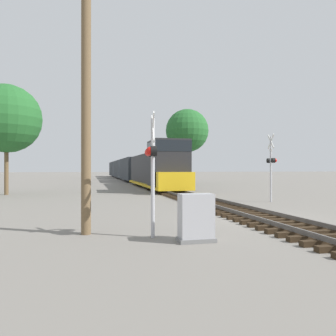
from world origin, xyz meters
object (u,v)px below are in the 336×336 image
utility_pole (86,95)px  tree_far_right (6,119)px  crossing_signal_near (152,159)px  tree_mid_background (187,131)px  crossing_signal_far (271,163)px  relay_cabinet (196,218)px  freight_train (129,169)px

utility_pole → tree_far_right: 18.89m
crossing_signal_near → utility_pole: size_ratio=0.44×
utility_pole → tree_mid_background: tree_mid_background is taller
crossing_signal_far → tree_far_right: (-17.58, 9.96, 3.64)m
relay_cabinet → utility_pole: bearing=149.2°
crossing_signal_near → relay_cabinet: size_ratio=2.75×
crossing_signal_far → tree_mid_background: tree_mid_background is taller
freight_train → tree_far_right: bearing=-114.1°
relay_cabinet → tree_far_right: 22.35m
freight_train → crossing_signal_far: (4.33, -39.58, 0.44)m
relay_cabinet → tree_far_right: tree_far_right is taller
relay_cabinet → tree_mid_background: bearing=73.6°
relay_cabinet → tree_mid_background: (10.35, 35.08, 6.73)m
crossing_signal_near → utility_pole: 2.98m
freight_train → crossing_signal_far: size_ratio=15.86×
crossing_signal_far → tree_far_right: tree_far_right is taller
freight_train → tree_mid_background: size_ratio=6.48×
tree_mid_background → utility_pole: bearing=-112.0°
freight_train → tree_far_right: 32.71m
utility_pole → tree_mid_background: size_ratio=0.83×
crossing_signal_far → utility_pole: size_ratio=0.50×
crossing_signal_near → relay_cabinet: 2.22m
crossing_signal_far → tree_far_right: bearing=68.0°
crossing_signal_near → tree_far_right: (-8.31, 18.68, 3.70)m
tree_mid_background → tree_far_right: bearing=-141.8°
relay_cabinet → tree_far_right: size_ratio=0.16×
utility_pole → crossing_signal_far: bearing=34.6°
crossing_signal_near → crossing_signal_far: 12.73m
tree_far_right → crossing_signal_near: bearing=-66.0°
utility_pole → freight_train: bearing=81.7°
freight_train → utility_pole: 47.88m
utility_pole → tree_far_right: (-6.37, 17.70, 1.66)m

